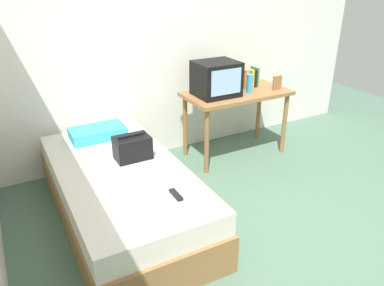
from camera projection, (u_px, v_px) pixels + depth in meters
The scene contains 13 objects.
ground_plane at pixel (279, 241), 3.01m from camera, with size 8.00×8.00×0.00m, color #4C6B56.
wall_back at pixel (168, 38), 4.05m from camera, with size 5.20×0.10×2.60m, color silver.
bed at pixel (122, 194), 3.18m from camera, with size 1.00×2.00×0.50m.
desk at pixel (236, 100), 4.17m from camera, with size 1.16×0.60×0.75m.
tv at pixel (216, 79), 3.94m from camera, with size 0.44×0.39×0.36m.
water_bottle at pixel (249, 84), 4.06m from camera, with size 0.06×0.06×0.20m, color #3399DB.
book_row at pixel (248, 78), 4.27m from camera, with size 0.21×0.17×0.22m.
picture_frame at pixel (277, 83), 4.17m from camera, with size 0.11×0.02×0.16m, color olive.
pillow at pixel (98, 133), 3.60m from camera, with size 0.51×0.29×0.11m, color #33A8B7.
handbag at pixel (132, 148), 3.19m from camera, with size 0.30×0.20×0.23m.
magazine at pixel (122, 186), 2.81m from camera, with size 0.21×0.29×0.01m, color white.
remote_dark at pixel (176, 195), 2.69m from camera, with size 0.04×0.16×0.02m, color black.
folded_towel at pixel (155, 209), 2.49m from camera, with size 0.28×0.22×0.07m, color white.
Camera 1 is at (-1.76, -1.77, 1.98)m, focal length 35.12 mm.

